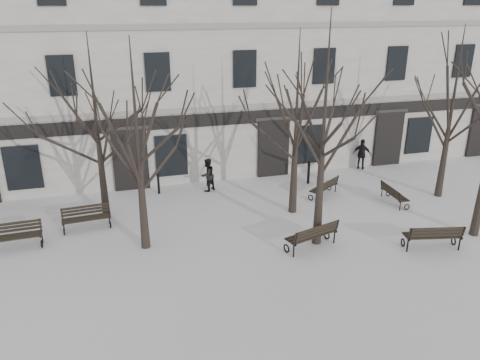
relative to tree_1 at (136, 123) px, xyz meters
name	(u,v)px	position (x,y,z in m)	size (l,w,h in m)	color
ground	(252,262)	(3.39, -2.07, -4.59)	(100.00, 100.00, 0.00)	silver
building	(184,56)	(3.39, 10.89, 0.93)	(40.40, 10.20, 11.40)	beige
tree_1	(136,123)	(0.00, 0.00, 0.00)	(5.14, 5.14, 7.34)	black
tree_2	(325,106)	(6.07, -1.35, 0.50)	(5.70, 5.70, 8.14)	black
tree_4	(95,106)	(-1.34, 3.16, -0.01)	(5.13, 5.13, 7.32)	black
tree_5	(297,103)	(6.23, 1.45, 0.05)	(5.19, 5.19, 7.42)	black
tree_6	(454,93)	(13.30, 1.30, 0.09)	(5.24, 5.24, 7.48)	black
bench_0	(14,235)	(-4.51, 1.17, -4.08)	(1.90, 0.77, 0.94)	black
bench_1	(313,235)	(5.73, -1.71, -4.04)	(2.09, 1.26, 1.00)	black
bench_2	(433,236)	(9.82, -2.91, -4.04)	(2.08, 1.11, 1.00)	black
bench_3	(86,217)	(-2.08, 2.10, -4.09)	(1.85, 0.81, 0.91)	black
bench_4	(325,187)	(8.24, 2.60, -4.12)	(1.72, 1.44, 0.85)	black
bench_5	(393,194)	(10.81, 1.10, -4.14)	(0.67, 1.66, 0.82)	black
bollard_a	(158,183)	(1.02, 4.96, -4.04)	(0.13, 0.13, 1.02)	black
bollard_b	(309,171)	(8.19, 4.34, -3.96)	(0.15, 0.15, 1.17)	black
pedestrian_b	(208,191)	(3.27, 4.71, -4.59)	(0.77, 0.60, 1.57)	black
pedestrian_c	(360,169)	(11.73, 5.56, -4.59)	(0.96, 0.40, 1.63)	black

